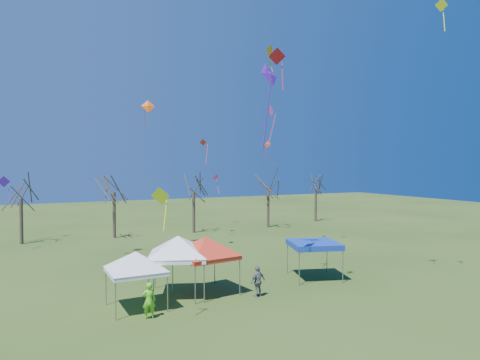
# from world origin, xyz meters

# --- Properties ---
(ground) EXTENTS (140.00, 140.00, 0.00)m
(ground) POSITION_xyz_m (0.00, 0.00, 0.00)
(ground) COLOR #2A4516
(ground) RESTS_ON ground
(tree_1) EXTENTS (3.42, 3.42, 7.54)m
(tree_1) POSITION_xyz_m (-10.77, 24.65, 5.79)
(tree_1) COLOR #3D2D21
(tree_1) RESTS_ON ground
(tree_2) EXTENTS (3.71, 3.71, 8.18)m
(tree_2) POSITION_xyz_m (-2.37, 24.38, 6.29)
(tree_2) COLOR #3D2D21
(tree_2) RESTS_ON ground
(tree_3) EXTENTS (3.59, 3.59, 7.91)m
(tree_3) POSITION_xyz_m (6.03, 24.04, 6.08)
(tree_3) COLOR #3D2D21
(tree_3) RESTS_ON ground
(tree_4) EXTENTS (3.58, 3.58, 7.89)m
(tree_4) POSITION_xyz_m (15.36, 24.00, 6.06)
(tree_4) COLOR #3D2D21
(tree_4) RESTS_ON ground
(tree_5) EXTENTS (3.39, 3.39, 7.46)m
(tree_5) POSITION_xyz_m (23.72, 26.07, 5.73)
(tree_5) COLOR #3D2D21
(tree_5) RESTS_ON ground
(tent_white_west) EXTENTS (3.86, 3.86, 3.41)m
(tent_white_west) POSITION_xyz_m (-5.06, 1.92, 2.75)
(tent_white_west) COLOR gray
(tent_white_west) RESTS_ON ground
(tent_white_mid) EXTENTS (4.15, 4.15, 3.92)m
(tent_white_mid) POSITION_xyz_m (-2.43, 3.10, 3.16)
(tent_white_mid) COLOR gray
(tent_white_mid) RESTS_ON ground
(tent_red) EXTENTS (4.26, 4.26, 3.78)m
(tent_red) POSITION_xyz_m (-0.88, 2.81, 3.05)
(tent_red) COLOR gray
(tent_red) RESTS_ON ground
(tent_blue) EXTENTS (3.78, 3.78, 2.38)m
(tent_blue) POSITION_xyz_m (6.70, 2.82, 2.18)
(tent_blue) COLOR gray
(tent_blue) RESTS_ON ground
(person_grey) EXTENTS (1.09, 0.68, 1.74)m
(person_grey) POSITION_xyz_m (1.52, 0.91, 0.87)
(person_grey) COLOR slate
(person_grey) RESTS_ON ground
(person_green) EXTENTS (0.68, 0.49, 1.74)m
(person_green) POSITION_xyz_m (-4.81, 0.21, 0.87)
(person_green) COLOR #62D822
(person_green) RESTS_ON ground
(kite_11) EXTENTS (1.23, 0.72, 2.59)m
(kite_11) POSITION_xyz_m (-0.76, 16.60, 12.42)
(kite_11) COLOR #FF570D
(kite_11) RESTS_ON ground
(kite_5) EXTENTS (1.56, 1.18, 4.61)m
(kite_5) POSITION_xyz_m (1.59, -0.24, 12.12)
(kite_5) COLOR #5B1AB6
(kite_5) RESTS_ON ground
(kite_27) EXTENTS (1.22, 0.97, 2.64)m
(kite_27) POSITION_xyz_m (3.75, 2.63, 13.97)
(kite_27) COLOR red
(kite_27) RESTS_ON ground
(kite_19) EXTENTS (0.92, 0.71, 2.17)m
(kite_19) POSITION_xyz_m (7.85, 22.16, 6.04)
(kite_19) COLOR #F436B2
(kite_19) RESTS_ON ground
(kite_9) EXTENTS (0.80, 0.61, 1.99)m
(kite_9) POSITION_xyz_m (12.38, -2.00, 16.89)
(kite_9) COLOR yellow
(kite_9) RESTS_ON ground
(kite_13) EXTENTS (0.97, 0.71, 2.50)m
(kite_13) POSITION_xyz_m (-11.93, 20.98, 5.95)
(kite_13) COLOR #561BBD
(kite_13) RESTS_ON ground
(kite_25) EXTENTS (0.75, 0.63, 1.55)m
(kite_25) POSITION_xyz_m (2.19, 0.86, 13.73)
(kite_25) COLOR orange
(kite_25) RESTS_ON ground
(kite_1) EXTENTS (0.94, 0.84, 2.02)m
(kite_1) POSITION_xyz_m (-4.55, -1.04, 5.96)
(kite_1) COLOR #EDFF1A
(kite_1) RESTS_ON ground
(kite_22) EXTENTS (0.92, 0.88, 2.49)m
(kite_22) POSITION_xyz_m (5.46, 19.54, 9.51)
(kite_22) COLOR red
(kite_22) RESTS_ON ground
(kite_12) EXTENTS (0.57, 0.85, 2.59)m
(kite_12) POSITION_xyz_m (13.48, 20.93, 9.59)
(kite_12) COLOR red
(kite_12) RESTS_ON ground
(kite_17) EXTENTS (0.53, 0.90, 2.73)m
(kite_17) POSITION_xyz_m (6.34, 7.75, 11.36)
(kite_17) COLOR #FA3791
(kite_17) RESTS_ON ground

